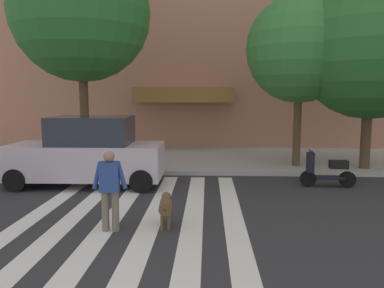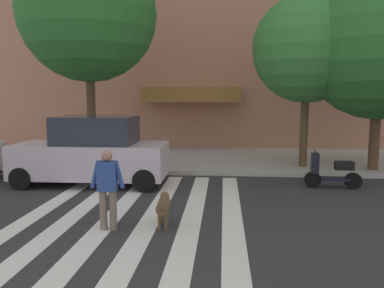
{
  "view_description": "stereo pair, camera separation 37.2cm",
  "coord_description": "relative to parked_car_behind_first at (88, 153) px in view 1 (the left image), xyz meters",
  "views": [
    {
      "loc": [
        1.3,
        -1.23,
        2.74
      ],
      "look_at": [
        0.94,
        7.75,
        1.59
      ],
      "focal_mm": 36.08,
      "sensor_mm": 36.0,
      "label": 1
    },
    {
      "loc": [
        1.68,
        -1.2,
        2.74
      ],
      "look_at": [
        0.94,
        7.75,
        1.59
      ],
      "focal_mm": 36.08,
      "sensor_mm": 36.0,
      "label": 2
    }
  ],
  "objects": [
    {
      "name": "parked_scooter",
      "position": [
        7.21,
        0.03,
        -0.51
      ],
      "size": [
        1.63,
        0.5,
        1.11
      ],
      "color": "black",
      "rests_on": "ground_plane"
    },
    {
      "name": "pedestrian_dog_walker",
      "position": [
        1.68,
        -3.95,
        -0.06
      ],
      "size": [
        0.71,
        0.26,
        1.64
      ],
      "color": "#6B6051",
      "rests_on": "ground_plane"
    },
    {
      "name": "sidewalk_far",
      "position": [
        2.32,
        4.51,
        -0.91
      ],
      "size": [
        80.0,
        6.0,
        0.15
      ],
      "primitive_type": "cube",
      "color": "#A3A19C",
      "rests_on": "ground_plane"
    },
    {
      "name": "street_tree_nearest",
      "position": [
        -0.83,
        2.37,
        4.63
      ],
      "size": [
        4.88,
        4.88,
        7.92
      ],
      "color": "#4C3823",
      "rests_on": "sidewalk_far"
    },
    {
      "name": "crosswalk_stripes",
      "position": [
        1.96,
        -4.33,
        -0.98
      ],
      "size": [
        4.95,
        11.09,
        0.01
      ],
      "color": "silver",
      "rests_on": "ground_plane"
    },
    {
      "name": "ground_plane",
      "position": [
        2.32,
        -4.33,
        -0.98
      ],
      "size": [
        160.0,
        160.0,
        0.0
      ],
      "primitive_type": "plane",
      "color": "#2B2B2D"
    },
    {
      "name": "parked_car_behind_first",
      "position": [
        0.0,
        0.0,
        0.0
      ],
      "size": [
        4.59,
        1.96,
        2.09
      ],
      "color": "#C0B2BC",
      "rests_on": "ground_plane"
    },
    {
      "name": "street_tree_middle",
      "position": [
        6.89,
        2.77,
        3.36
      ],
      "size": [
        3.83,
        3.83,
        6.12
      ],
      "color": "#4C3823",
      "rests_on": "sidewalk_far"
    },
    {
      "name": "dog_on_leash",
      "position": [
        2.76,
        -3.61,
        -0.54
      ],
      "size": [
        0.3,
        1.0,
        0.65
      ],
      "color": "brown",
      "rests_on": "ground_plane"
    },
    {
      "name": "street_tree_further",
      "position": [
        9.21,
        2.36,
        3.43
      ],
      "size": [
        5.05,
        5.05,
        6.79
      ],
      "color": "#4C3823",
      "rests_on": "sidewalk_far"
    }
  ]
}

